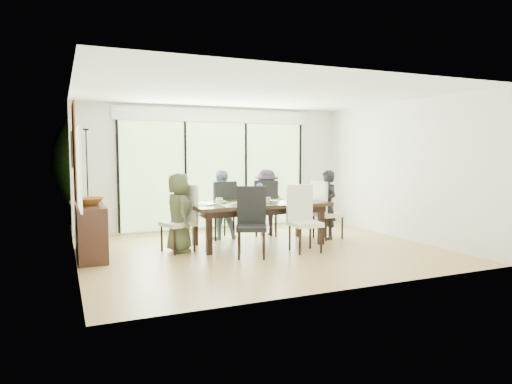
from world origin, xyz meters
name	(u,v)px	position (x,y,z in m)	size (l,w,h in m)	color
floor	(262,251)	(0.00, 0.00, -0.01)	(6.00, 5.00, 0.01)	olive
ceiling	(262,93)	(0.00, 0.00, 2.71)	(6.00, 5.00, 0.01)	white
wall_back	(216,168)	(0.00, 2.51, 1.35)	(6.00, 0.02, 2.70)	silver
wall_front	(346,181)	(0.00, -2.51, 1.35)	(6.00, 0.02, 2.70)	silver
wall_left	(73,177)	(-3.01, 0.00, 1.35)	(0.02, 5.00, 2.70)	silver
wall_right	(401,170)	(3.01, 0.00, 1.35)	(0.02, 5.00, 2.70)	silver
glass_doors	(216,175)	(0.00, 2.47, 1.20)	(4.20, 0.02, 2.30)	#598C3F
blinds_header	(216,116)	(0.00, 2.46, 2.50)	(4.40, 0.06, 0.28)	white
mullion_a	(118,177)	(-2.10, 2.46, 1.20)	(0.05, 0.04, 2.30)	black
mullion_b	(186,176)	(-0.70, 2.46, 1.20)	(0.05, 0.04, 2.30)	black
mullion_c	(246,174)	(0.70, 2.46, 1.20)	(0.05, 0.04, 2.30)	black
mullion_d	(300,173)	(2.10, 2.46, 1.20)	(0.05, 0.04, 2.30)	black
side_window	(79,169)	(-2.97, -1.20, 1.50)	(0.02, 0.90, 1.00)	#8CAD7F
deck	(205,225)	(0.00, 3.40, -0.05)	(6.00, 1.80, 0.10)	brown
rail_top	(195,197)	(0.00, 4.20, 0.55)	(6.00, 0.08, 0.06)	brown
foliage_left	(117,162)	(-1.80, 5.20, 1.44)	(3.20, 3.20, 3.20)	#14380F
foliage_mid	(193,149)	(0.40, 5.80, 1.80)	(4.00, 4.00, 4.00)	#14380F
foliage_right	(261,167)	(2.20, 5.00, 1.26)	(2.80, 2.80, 2.80)	#14380F
foliage_far	(154,155)	(-0.60, 6.50, 1.62)	(3.60, 3.60, 3.60)	#14380F
table_top	(258,204)	(0.14, 0.47, 0.76)	(2.52, 1.15, 0.06)	black
table_apron	(258,209)	(0.14, 0.47, 0.66)	(2.31, 0.94, 0.10)	black
table_leg_fl	(209,233)	(-0.94, 0.04, 0.36)	(0.09, 0.09, 0.72)	black
table_leg_fr	(321,225)	(1.22, 0.04, 0.36)	(0.09, 0.09, 0.72)	black
table_leg_bl	(195,226)	(-0.94, 0.90, 0.36)	(0.09, 0.09, 0.72)	black
table_leg_br	(299,219)	(1.22, 0.90, 0.36)	(0.09, 0.09, 0.72)	black
chair_left_end	(178,218)	(-1.36, 0.47, 0.58)	(0.48, 0.48, 1.15)	silver
chair_right_end	(328,210)	(1.64, 0.47, 0.58)	(0.48, 0.48, 1.15)	white
chair_far_left	(220,210)	(-0.31, 1.32, 0.58)	(0.48, 0.48, 1.15)	black
chair_far_right	(266,207)	(0.69, 1.32, 0.58)	(0.48, 0.48, 1.15)	black
chair_near_left	(251,222)	(-0.36, -0.40, 0.58)	(0.48, 0.48, 1.15)	black
chair_near_right	(305,218)	(0.64, -0.40, 0.58)	(0.48, 0.48, 1.15)	white
person_left_end	(179,213)	(-1.34, 0.47, 0.68)	(0.63, 0.40, 1.35)	#424A31
person_right_end	(327,205)	(1.62, 0.47, 0.68)	(0.63, 0.40, 1.35)	black
person_far_left	(220,205)	(-0.31, 1.30, 0.68)	(0.63, 0.40, 1.35)	#7FA2B7
person_far_right	(267,202)	(0.69, 1.30, 0.68)	(0.63, 0.40, 1.35)	#2D2233
placemat_left	(209,205)	(-0.81, 0.47, 0.79)	(0.46, 0.34, 0.01)	#9BBD43
placemat_right	(304,200)	(1.09, 0.47, 0.79)	(0.46, 0.34, 0.01)	#81A23A
placemat_far_l	(228,201)	(-0.31, 0.87, 0.79)	(0.46, 0.34, 0.01)	#84B540
placemat_far_r	(276,199)	(0.69, 0.87, 0.79)	(0.46, 0.34, 0.01)	olive
placemat_paper	(236,205)	(-0.41, 0.17, 0.79)	(0.46, 0.34, 0.01)	white
tablet_far_l	(234,201)	(-0.21, 0.82, 0.80)	(0.27, 0.19, 0.01)	black
tablet_far_r	(275,199)	(0.64, 0.82, 0.80)	(0.25, 0.18, 0.01)	black
papers	(293,201)	(0.84, 0.42, 0.79)	(0.31, 0.23, 0.00)	white
platter_base	(236,204)	(-0.41, 0.17, 0.81)	(0.27, 0.27, 0.03)	white
platter_snacks	(236,203)	(-0.41, 0.17, 0.82)	(0.21, 0.21, 0.01)	orange
vase	(260,199)	(0.19, 0.52, 0.85)	(0.08, 0.08, 0.13)	silver
hyacinth_stems	(260,192)	(0.19, 0.52, 0.98)	(0.04, 0.04, 0.17)	#337226
hyacinth_blooms	(260,186)	(0.19, 0.52, 1.08)	(0.12, 0.12, 0.12)	#4859B5
laptop	(216,204)	(-0.71, 0.37, 0.80)	(0.35, 0.22, 0.03)	silver
cup_a	(219,200)	(-0.56, 0.62, 0.84)	(0.13, 0.13, 0.10)	white
cup_b	(268,200)	(0.29, 0.37, 0.83)	(0.10, 0.10, 0.10)	white
cup_c	(294,197)	(0.94, 0.57, 0.84)	(0.13, 0.13, 0.10)	white
book	(269,201)	(0.39, 0.52, 0.80)	(0.17, 0.23, 0.02)	white
sideboard	(90,230)	(-2.76, 0.70, 0.43)	(0.43, 1.53, 0.86)	black
bowl	(90,201)	(-2.76, 0.60, 0.92)	(0.46, 0.46, 0.11)	brown
candlestick_base	(88,201)	(-2.76, 1.05, 0.88)	(0.10, 0.10, 0.04)	black
candlestick_shaft	(87,165)	(-2.76, 1.05, 1.49)	(0.02, 0.02, 1.20)	black
candlestick_pan	(86,130)	(-2.76, 1.05, 2.08)	(0.10, 0.10, 0.03)	black
candle	(86,126)	(-2.76, 1.05, 2.14)	(0.03, 0.03, 0.10)	silver
tapestry	(74,152)	(-2.97, 0.40, 1.70)	(0.02, 1.00, 1.50)	#964615
art_frame	(72,150)	(-2.97, 1.70, 1.75)	(0.03, 0.55, 0.65)	black
art_canvas	(73,150)	(-2.95, 1.70, 1.75)	(0.01, 0.45, 0.55)	#194E51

